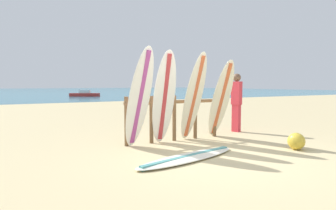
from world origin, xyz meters
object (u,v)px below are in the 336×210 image
Objects in this scene: surfboard_leaning_center_left at (194,97)px; beach_ball at (296,141)px; surfboard_rack at (174,114)px; surfboard_leaning_left at (164,98)px; surfboard_leaning_far_left at (139,98)px; beachgoer_standing at (237,100)px; small_boat_offshore at (85,94)px; surfboard_leaning_center at (221,100)px; surfboard_lying_on_sand at (189,157)px.

surfboard_leaning_center_left is 5.93× the size of beach_ball.
beach_ball is at bearing -52.95° from surfboard_leaning_center_left.
surfboard_leaning_left is at bearing -147.75° from surfboard_rack.
surfboard_leaning_far_left is 3.38m from beachgoer_standing.
small_boat_offshore is (4.26, 26.94, -0.78)m from surfboard_leaning_center_left.
surfboard_rack is 2.72m from beach_ball.
surfboard_leaning_center reaches higher than surfboard_rack.
surfboard_leaning_far_left is 1.29× the size of beachgoer_standing.
surfboard_leaning_far_left is 0.67× the size of small_boat_offshore.
beachgoer_standing is at bearing 33.54° from surfboard_lying_on_sand.
surfboard_rack is 0.64m from surfboard_leaning_left.
surfboard_leaning_center_left is at bearing -3.39° from surfboard_leaning_left.
surfboard_leaning_center is (0.81, -0.01, -0.07)m from surfboard_leaning_center_left.
beach_ball is (2.10, -1.82, -0.87)m from surfboard_leaning_left.
beachgoer_standing is at bearing 29.43° from surfboard_leaning_center.
surfboard_leaning_far_left is 1.42m from surfboard_leaning_center_left.
surfboard_lying_on_sand is 2.40m from beach_ball.
surfboard_leaning_far_left is 3.35m from beach_ball.
beach_ball reaches higher than surfboard_lying_on_sand.
surfboard_lying_on_sand is at bearing -127.50° from surfboard_leaning_center_left.
beachgoer_standing is (2.22, 0.29, 0.26)m from surfboard_rack.
surfboard_leaning_center reaches higher than small_boat_offshore.
surfboard_leaning_far_left is at bearing -101.87° from small_boat_offshore.
surfboard_lying_on_sand is at bearing -112.56° from surfboard_rack.
surfboard_leaning_center reaches higher than beach_ball.
beach_ball is (-0.55, -2.37, -0.73)m from beachgoer_standing.
beach_ball is at bearing -102.96° from beachgoer_standing.
surfboard_leaning_center is at bearing -150.57° from beachgoer_standing.
surfboard_leaning_left is at bearing -168.17° from beachgoer_standing.
beach_ball is at bearing -40.90° from surfboard_leaning_left.
surfboard_lying_on_sand is 6.93× the size of beach_ball.
small_boat_offshore is (2.38, 26.34, -0.65)m from beachgoer_standing.
beachgoer_standing reaches higher than surfboard_rack.
small_boat_offshore is (3.45, 26.95, -0.71)m from surfboard_leaning_center.
surfboard_leaning_center_left is 0.86× the size of surfboard_lying_on_sand.
beachgoer_standing is at bearing 11.83° from surfboard_leaning_left.
surfboard_leaning_center_left is at bearing -42.97° from surfboard_rack.
small_boat_offshore is (4.60, 26.63, -0.39)m from surfboard_rack.
beachgoer_standing is at bearing 7.34° from surfboard_rack.
beachgoer_standing is 2.54m from beach_ball.
beachgoer_standing is 26.46m from small_boat_offshore.
surfboard_leaning_center_left reaches higher than surfboard_lying_on_sand.
beachgoer_standing is (1.07, 0.61, -0.06)m from surfboard_leaning_center.
surfboard_leaning_left is 0.86× the size of surfboard_lying_on_sand.
beach_ball is at bearing -10.81° from surfboard_lying_on_sand.
surfboard_lying_on_sand is at bearing 169.19° from beach_ball.
beachgoer_standing is (2.90, 1.92, 0.87)m from surfboard_lying_on_sand.
small_boat_offshore is at bearing 81.01° from surfboard_leaning_center_left.
beachgoer_standing is 0.52× the size of small_boat_offshore.
surfboard_rack reaches higher than surfboard_lying_on_sand.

